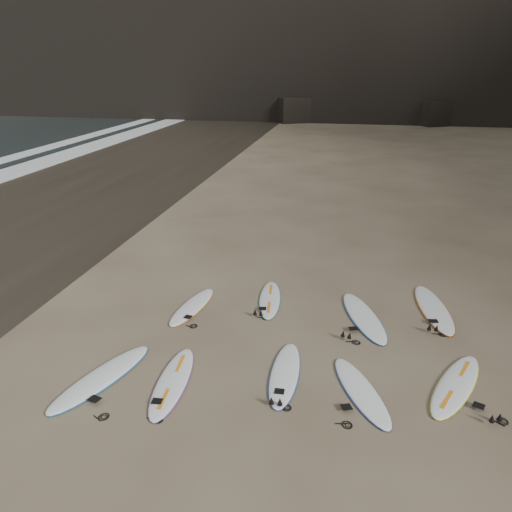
% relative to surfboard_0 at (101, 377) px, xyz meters
% --- Properties ---
extents(ground, '(240.00, 240.00, 0.00)m').
position_rel_surfboard_0_xyz_m(ground, '(3.91, 0.88, -0.05)').
color(ground, '#897559').
rests_on(ground, ground).
extents(wet_sand, '(12.00, 200.00, 0.01)m').
position_rel_surfboard_0_xyz_m(wet_sand, '(-9.09, 10.88, -0.04)').
color(wet_sand, '#383026').
rests_on(wet_sand, ground).
extents(surfboard_0, '(1.48, 2.78, 0.10)m').
position_rel_surfboard_0_xyz_m(surfboard_0, '(0.00, 0.00, 0.00)').
color(surfboard_0, white).
rests_on(surfboard_0, ground).
extents(surfboard_1, '(0.77, 2.51, 0.09)m').
position_rel_surfboard_0_xyz_m(surfboard_1, '(1.47, 0.15, -0.00)').
color(surfboard_1, white).
rests_on(surfboard_1, ground).
extents(surfboard_2, '(0.61, 2.38, 0.09)m').
position_rel_surfboard_0_xyz_m(surfboard_2, '(3.66, 0.87, -0.01)').
color(surfboard_2, white).
rests_on(surfboard_2, ground).
extents(surfboard_3, '(1.47, 2.37, 0.08)m').
position_rel_surfboard_0_xyz_m(surfboard_3, '(5.21, 0.58, -0.01)').
color(surfboard_3, white).
rests_on(surfboard_3, ground).
extents(surfboard_4, '(1.61, 2.56, 0.09)m').
position_rel_surfboard_0_xyz_m(surfboard_4, '(7.06, 1.14, -0.00)').
color(surfboard_4, white).
rests_on(surfboard_4, ground).
extents(surfboard_5, '(0.89, 2.34, 0.08)m').
position_rel_surfboard_0_xyz_m(surfboard_5, '(0.84, 3.38, -0.01)').
color(surfboard_5, white).
rests_on(surfboard_5, ground).
extents(surfboard_6, '(0.82, 2.33, 0.08)m').
position_rel_surfboard_0_xyz_m(surfboard_6, '(2.77, 4.20, -0.01)').
color(surfboard_6, white).
rests_on(surfboard_6, ground).
extents(surfboard_7, '(1.49, 2.79, 0.10)m').
position_rel_surfboard_0_xyz_m(surfboard_7, '(5.27, 3.66, 0.00)').
color(surfboard_7, white).
rests_on(surfboard_7, ground).
extents(surfboard_8, '(1.06, 2.85, 0.10)m').
position_rel_surfboard_0_xyz_m(surfboard_8, '(7.05, 4.47, 0.00)').
color(surfboard_8, white).
rests_on(surfboard_8, ground).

